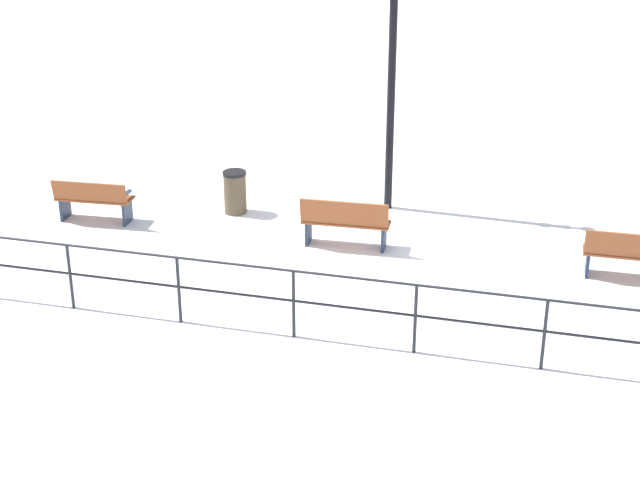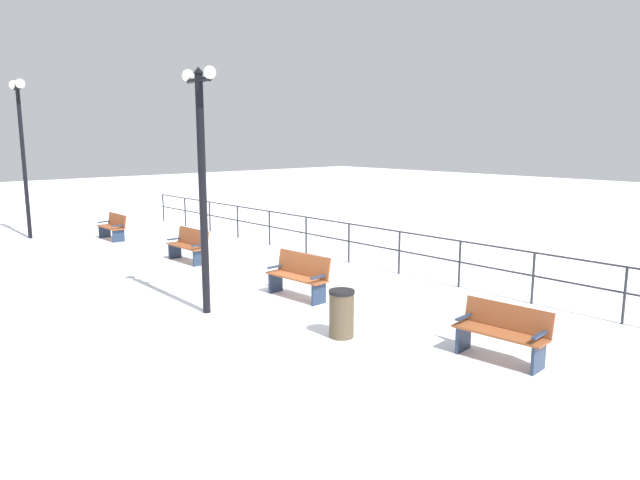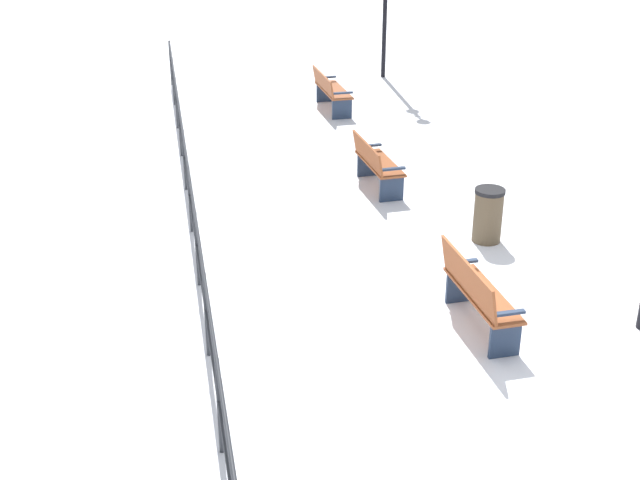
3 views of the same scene
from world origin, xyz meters
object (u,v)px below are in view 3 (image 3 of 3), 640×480
at_px(bench_third, 477,293).
at_px(bench_fifth, 331,90).
at_px(bench_fourth, 376,164).
at_px(trash_bin, 488,215).

height_order(bench_third, bench_fifth, bench_third).
xyz_separation_m(bench_fourth, trash_bin, (1.12, -2.43, -0.04)).
height_order(bench_third, bench_fourth, bench_third).
bearing_deg(bench_third, trash_bin, 63.16).
bearing_deg(bench_fifth, trash_bin, -85.90).
height_order(bench_fourth, bench_fifth, bench_fourth).
bearing_deg(trash_bin, bench_third, -113.87).
relative_size(bench_fourth, trash_bin, 1.77).
height_order(bench_fourth, trash_bin, bench_fourth).
relative_size(bench_fifth, trash_bin, 1.95).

